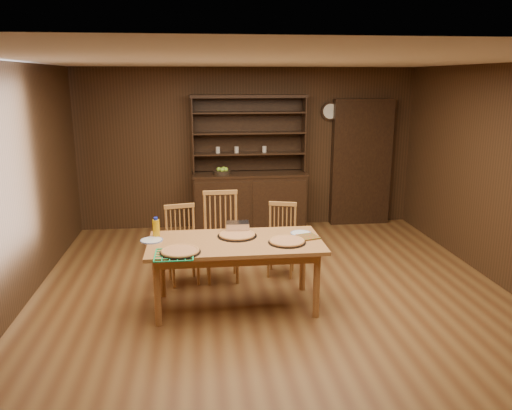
{
  "coord_description": "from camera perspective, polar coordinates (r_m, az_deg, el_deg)",
  "views": [
    {
      "loc": [
        -0.8,
        -5.13,
        2.43
      ],
      "look_at": [
        -0.17,
        0.4,
        1.01
      ],
      "focal_mm": 35.0,
      "sensor_mm": 36.0,
      "label": 1
    }
  ],
  "objects": [
    {
      "name": "floor",
      "position": [
        5.73,
        2.14,
        -10.76
      ],
      "size": [
        6.0,
        6.0,
        0.0
      ],
      "primitive_type": "plane",
      "color": "brown",
      "rests_on": "ground"
    },
    {
      "name": "room_shell",
      "position": [
        5.26,
        2.29,
        5.01
      ],
      "size": [
        6.0,
        6.0,
        6.0
      ],
      "color": "white",
      "rests_on": "floor"
    },
    {
      "name": "china_hutch",
      "position": [
        8.13,
        -0.75,
        1.29
      ],
      "size": [
        1.84,
        0.52,
        2.17
      ],
      "color": "black",
      "rests_on": "floor"
    },
    {
      "name": "doorway",
      "position": [
        8.58,
        11.91,
        4.77
      ],
      "size": [
        1.0,
        0.18,
        2.1
      ],
      "primitive_type": "cube",
      "color": "black",
      "rests_on": "floor"
    },
    {
      "name": "wall_clock",
      "position": [
        8.38,
        8.46,
        10.56
      ],
      "size": [
        0.3,
        0.05,
        0.3
      ],
      "color": "black",
      "rests_on": "room_shell"
    },
    {
      "name": "dining_table",
      "position": [
        5.33,
        -2.36,
        -4.99
      ],
      "size": [
        1.84,
        0.92,
        0.75
      ],
      "color": "#A8773A",
      "rests_on": "floor"
    },
    {
      "name": "chair_left",
      "position": [
        6.13,
        -8.47,
        -4.16
      ],
      "size": [
        0.46,
        0.44,
        0.95
      ],
      "rotation": [
        0.0,
        0.0,
        0.21
      ],
      "color": "#B7743E",
      "rests_on": "floor"
    },
    {
      "name": "chair_center",
      "position": [
        6.16,
        -3.99,
        -3.17
      ],
      "size": [
        0.46,
        0.43,
        1.09
      ],
      "rotation": [
        0.0,
        0.0,
        0.02
      ],
      "color": "#B7743E",
      "rests_on": "floor"
    },
    {
      "name": "chair_right",
      "position": [
        6.33,
        2.94,
        -3.63
      ],
      "size": [
        0.46,
        0.44,
        0.91
      ],
      "rotation": [
        0.0,
        0.0,
        -0.28
      ],
      "color": "#B7743E",
      "rests_on": "floor"
    },
    {
      "name": "pizza_left",
      "position": [
        5.0,
        -8.66,
        -5.25
      ],
      "size": [
        0.41,
        0.41,
        0.04
      ],
      "color": "black",
      "rests_on": "dining_table"
    },
    {
      "name": "pizza_right",
      "position": [
        5.25,
        3.57,
        -4.16
      ],
      "size": [
        0.4,
        0.4,
        0.04
      ],
      "color": "black",
      "rests_on": "dining_table"
    },
    {
      "name": "pizza_center",
      "position": [
        5.45,
        -2.17,
        -3.42
      ],
      "size": [
        0.43,
        0.43,
        0.04
      ],
      "color": "black",
      "rests_on": "dining_table"
    },
    {
      "name": "cooling_rack",
      "position": [
        4.95,
        -9.33,
        -5.59
      ],
      "size": [
        0.42,
        0.42,
        0.02
      ],
      "primitive_type": null,
      "rotation": [
        0.0,
        0.0,
        0.14
      ],
      "color": "#0EB861",
      "rests_on": "dining_table"
    },
    {
      "name": "plate_left",
      "position": [
        5.41,
        -11.83,
        -3.97
      ],
      "size": [
        0.24,
        0.24,
        0.02
      ],
      "color": "silver",
      "rests_on": "dining_table"
    },
    {
      "name": "plate_right",
      "position": [
        5.55,
        5.15,
        -3.24
      ],
      "size": [
        0.23,
        0.23,
        0.02
      ],
      "color": "silver",
      "rests_on": "dining_table"
    },
    {
      "name": "foil_dish",
      "position": [
        5.63,
        -2.13,
        -2.48
      ],
      "size": [
        0.26,
        0.19,
        0.1
      ],
      "primitive_type": "cube",
      "rotation": [
        0.0,
        0.0,
        -0.04
      ],
      "color": "silver",
      "rests_on": "dining_table"
    },
    {
      "name": "juice_bottle",
      "position": [
        5.5,
        -11.34,
        -2.6
      ],
      "size": [
        0.08,
        0.08,
        0.22
      ],
      "color": "#D7990B",
      "rests_on": "dining_table"
    },
    {
      "name": "pot_holder_a",
      "position": [
        5.44,
        5.93,
        -3.64
      ],
      "size": [
        0.26,
        0.26,
        0.02
      ],
      "primitive_type": "cube",
      "rotation": [
        0.0,
        0.0,
        0.3
      ],
      "color": "#A71C13",
      "rests_on": "dining_table"
    },
    {
      "name": "pot_holder_b",
      "position": [
        5.36,
        4.1,
        -3.88
      ],
      "size": [
        0.25,
        0.25,
        0.02
      ],
      "primitive_type": "cube",
      "rotation": [
        0.0,
        0.0,
        -0.3
      ],
      "color": "#A71C13",
      "rests_on": "dining_table"
    },
    {
      "name": "fruit_bowl",
      "position": [
        7.95,
        -3.89,
        3.83
      ],
      "size": [
        0.27,
        0.27,
        0.12
      ],
      "color": "black",
      "rests_on": "china_hutch"
    }
  ]
}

